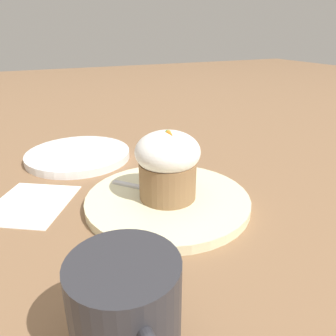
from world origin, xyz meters
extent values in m
plane|color=#846042|center=(0.00, 0.00, 0.00)|extent=(4.00, 4.00, 0.00)
cylinder|color=beige|center=(0.00, 0.00, 0.01)|extent=(0.26, 0.26, 0.01)
cylinder|color=olive|center=(0.00, 0.00, 0.04)|extent=(0.09, 0.09, 0.06)
ellipsoid|color=white|center=(0.00, 0.00, 0.09)|extent=(0.10, 0.10, 0.06)
cone|color=orange|center=(0.01, 0.00, 0.12)|extent=(0.02, 0.01, 0.01)
sphere|color=green|center=(0.00, 0.00, 0.12)|extent=(0.01, 0.01, 0.01)
cube|color=silver|center=(-0.05, -0.04, 0.02)|extent=(0.07, 0.07, 0.00)
ellipsoid|color=silver|center=(-0.01, 0.00, 0.02)|extent=(0.06, 0.06, 0.01)
cylinder|color=#2D2D33|center=(0.22, -0.14, 0.05)|extent=(0.09, 0.09, 0.10)
cylinder|color=white|center=(-0.26, -0.09, 0.01)|extent=(0.22, 0.22, 0.02)
cube|color=white|center=(-0.09, -0.20, 0.00)|extent=(0.18, 0.17, 0.00)
camera|label=1|loc=(0.42, -0.19, 0.26)|focal=35.00mm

